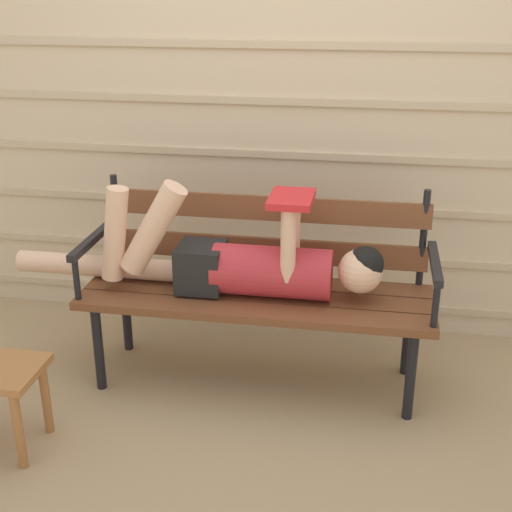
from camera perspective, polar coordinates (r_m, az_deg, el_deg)
ground_plane at (r=3.17m, az=-0.36°, el=-11.27°), size 12.00×12.00×0.00m
house_siding at (r=3.46m, az=1.90°, el=12.75°), size 4.63×0.08×2.37m
park_bench at (r=3.10m, az=0.22°, el=-1.84°), size 1.55×0.48×0.89m
reclining_person at (r=3.01m, az=-1.50°, el=-0.47°), size 1.69×0.25×0.52m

